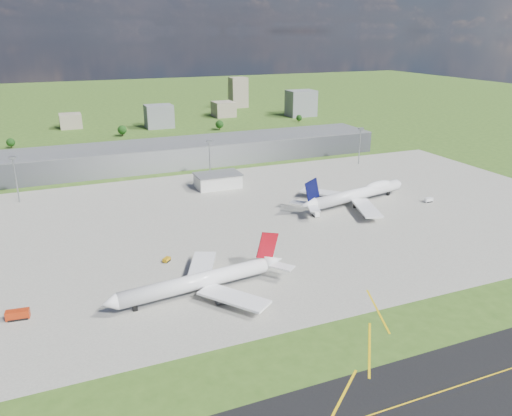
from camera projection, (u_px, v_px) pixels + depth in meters
name	position (u px, v px, depth m)	size (l,w,h in m)	color
ground	(181.00, 169.00, 341.20)	(1400.00, 1400.00, 0.00)	#35581B
apron	(256.00, 220.00, 249.07)	(360.00, 190.00, 0.08)	gray
terminal	(175.00, 154.00, 351.75)	(300.00, 42.00, 15.00)	slate
ops_building	(218.00, 181.00, 299.96)	(26.00, 16.00, 8.00)	silver
mast_west	(15.00, 171.00, 268.68)	(3.50, 2.00, 25.90)	gray
mast_center	(210.00, 153.00, 308.43)	(3.50, 2.00, 25.90)	gray
mast_east	(360.00, 139.00, 348.19)	(3.50, 2.00, 25.90)	gray
airliner_red_twin	(203.00, 281.00, 177.62)	(68.56, 53.11, 18.81)	white
airliner_blue_quad	(357.00, 194.00, 270.68)	(75.21, 58.15, 19.80)	white
fire_truck	(18.00, 315.00, 162.57)	(7.55, 3.52, 3.27)	#A6290B
tug_yellow	(167.00, 260.00, 203.41)	(3.78, 3.76, 1.71)	#BE870B
van_white_near	(315.00, 214.00, 253.27)	(2.95, 5.47, 2.65)	white
van_white_far	(428.00, 200.00, 274.26)	(4.85, 2.49, 2.47)	white
bldg_cw	(71.00, 121.00, 482.52)	(20.00, 18.00, 14.00)	gray
bldg_c	(159.00, 116.00, 483.99)	(26.00, 20.00, 22.00)	slate
bldg_ce	(224.00, 109.00, 548.72)	(22.00, 24.00, 16.00)	gray
bldg_e	(301.00, 103.00, 549.51)	(30.00, 22.00, 28.00)	slate
bldg_tall_e	(238.00, 92.00, 612.04)	(20.00, 18.00, 36.00)	gray
tree_w	(11.00, 142.00, 399.90)	(6.75, 6.75, 8.25)	#382314
tree_c	(122.00, 130.00, 445.15)	(8.10, 8.10, 9.90)	#382314
tree_e	(220.00, 124.00, 473.44)	(7.65, 7.65, 9.35)	#382314
tree_far_e	(299.00, 118.00, 515.00)	(6.30, 6.30, 7.70)	#382314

